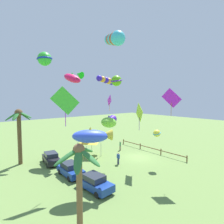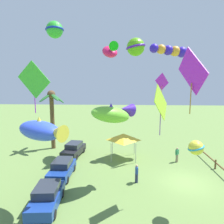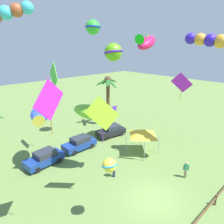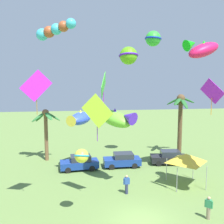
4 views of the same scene
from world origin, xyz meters
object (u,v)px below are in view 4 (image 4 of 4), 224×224
object	(u,v)px
parked_car_1	(80,163)
kite_ball_6	(129,56)
kite_fish_10	(202,49)
spectator_1	(209,208)
kite_tube_3	(54,30)
parked_car_2	(169,157)
kite_diamond_11	(212,92)
kite_diamond_0	(36,86)
kite_fish_2	(80,118)
palm_tree_0	(180,112)
kite_diamond_7	(103,86)
spectator_0	(127,184)
kite_diamond_8	(97,111)
kite_ball_1	(82,156)
parked_car_0	(122,160)
festival_tent	(186,158)
kite_fish_4	(117,118)
kite_ball_9	(153,39)
palm_tree_1	(46,123)

from	to	relation	value
parked_car_1	kite_ball_6	bearing A→B (deg)	-57.64
kite_fish_10	spectator_1	bearing A→B (deg)	-109.44
spectator_1	kite_tube_3	size ratio (longest dim) A/B	0.42
parked_car_2	kite_fish_10	bearing A→B (deg)	-73.24
parked_car_2	spectator_1	distance (m)	11.58
kite_fish_10	kite_diamond_11	xyz separation A→B (m)	(-1.81, -5.61, -3.53)
kite_diamond_0	kite_fish_2	xyz separation A→B (m)	(2.99, 8.39, -3.55)
parked_car_1	palm_tree_0	bearing A→B (deg)	17.35
kite_ball_6	kite_diamond_7	distance (m)	8.24
spectator_1	kite_tube_3	xyz separation A→B (m)	(-10.62, 10.37, 13.11)
spectator_0	kite_diamond_8	xyz separation A→B (m)	(-2.48, -1.35, 6.23)
kite_diamond_0	kite_ball_6	distance (m)	7.47
parked_car_2	kite_fish_10	distance (m)	12.10
kite_fish_2	kite_diamond_11	size ratio (longest dim) A/B	1.55
parked_car_1	spectator_0	bearing A→B (deg)	-59.51
kite_fish_10	kite_ball_6	bearing A→B (deg)	-161.21
parked_car_2	kite_tube_3	bearing A→B (deg)	-174.55
kite_diamond_0	kite_ball_6	xyz separation A→B (m)	(6.78, 2.16, 2.28)
kite_diamond_0	kite_diamond_7	bearing A→B (deg)	60.55
parked_car_1	kite_fish_10	world-z (taller)	kite_fish_10
kite_ball_1	kite_diamond_11	distance (m)	10.09
parked_car_0	kite_diamond_11	bearing A→B (deg)	-63.82
kite_diamond_11	kite_ball_1	bearing A→B (deg)	-176.88
palm_tree_0	festival_tent	distance (m)	9.95
kite_diamond_0	kite_tube_3	size ratio (longest dim) A/B	0.81
kite_fish_4	kite_diamond_0	bearing A→B (deg)	-147.72
kite_ball_9	kite_fish_2	bearing A→B (deg)	-169.07
parked_car_2	kite_fish_2	xyz separation A→B (m)	(-9.72, -0.41, 4.61)
kite_ball_1	palm_tree_0	bearing A→B (deg)	48.03
kite_ball_9	kite_fish_10	xyz separation A→B (m)	(2.99, -5.32, -1.59)
kite_ball_9	kite_diamond_11	world-z (taller)	kite_ball_9
kite_ball_6	festival_tent	bearing A→B (deg)	9.03
parked_car_1	spectator_0	xyz separation A→B (m)	(3.73, -6.34, 0.06)
festival_tent	kite_diamond_11	bearing A→B (deg)	-90.29
spectator_0	kite_diamond_11	distance (m)	9.90
kite_ball_6	kite_diamond_11	size ratio (longest dim) A/B	0.61
palm_tree_0	kite_ball_1	distance (m)	18.29
kite_tube_3	kite_fish_10	world-z (taller)	kite_tube_3
kite_tube_3	kite_diamond_7	xyz separation A→B (m)	(4.84, 2.25, -5.30)
parked_car_0	kite_ball_1	xyz separation A→B (m)	(-4.48, -10.06, 3.62)
palm_tree_1	kite_diamond_0	size ratio (longest dim) A/B	1.93
palm_tree_0	kite_fish_10	distance (m)	10.14
parked_car_1	kite_diamond_8	distance (m)	10.02
palm_tree_0	parked_car_0	size ratio (longest dim) A/B	1.92
kite_fish_4	kite_ball_1	bearing A→B (deg)	-120.46
kite_fish_10	kite_diamond_7	bearing A→B (deg)	147.69
kite_ball_9	kite_diamond_0	bearing A→B (deg)	-137.87
spectator_1	kite_fish_2	distance (m)	14.64
parked_car_0	kite_tube_3	world-z (taller)	kite_tube_3
spectator_0	festival_tent	world-z (taller)	festival_tent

